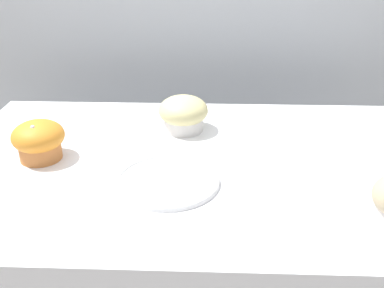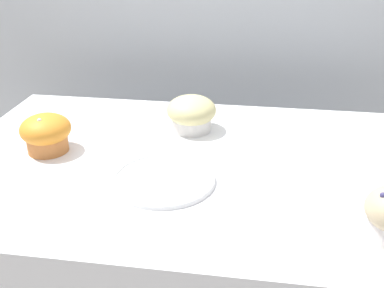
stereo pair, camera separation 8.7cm
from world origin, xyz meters
TOP-DOWN VIEW (x-y plane):
  - wall_back at (0.00, 0.60)m, footprint 3.20×0.10m
  - muffin_front_center at (-0.03, 0.15)m, footprint 0.11×0.11m
  - muffin_back_left at (-0.31, 0.00)m, footprint 0.10×0.10m
  - serving_plate at (-0.04, -0.09)m, footprint 0.19×0.19m

SIDE VIEW (x-z plane):
  - wall_back at x=0.00m, z-range 0.00..1.80m
  - serving_plate at x=-0.04m, z-range 0.90..0.91m
  - muffin_front_center at x=-0.03m, z-range 0.90..0.99m
  - muffin_back_left at x=-0.31m, z-range 0.90..0.99m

